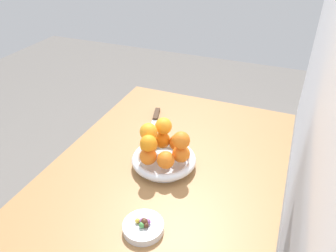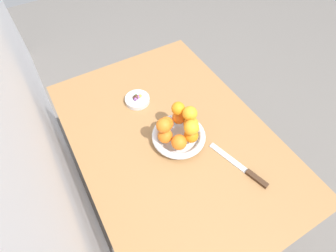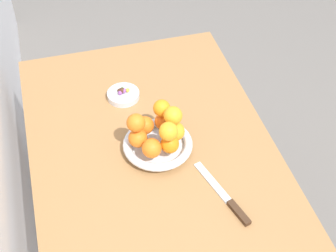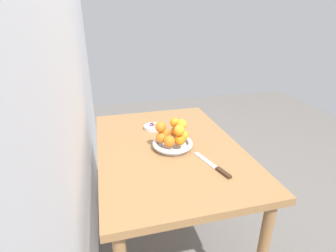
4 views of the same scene
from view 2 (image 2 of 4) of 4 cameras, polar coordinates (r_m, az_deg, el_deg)
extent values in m
plane|color=slate|center=(1.75, 0.59, -16.22)|extent=(6.00, 6.00, 0.00)
cube|color=#9E7042|center=(1.10, 0.90, -2.79)|extent=(1.10, 0.76, 0.04)
cylinder|color=#9E7042|center=(1.43, 23.58, -19.91)|extent=(0.05, 0.05, 0.70)
cylinder|color=#9E7042|center=(1.76, 1.65, 6.24)|extent=(0.05, 0.05, 0.70)
cylinder|color=#9E7042|center=(1.63, -17.99, -2.24)|extent=(0.05, 0.05, 0.70)
cylinder|color=silver|center=(1.07, 2.29, -2.74)|extent=(0.18, 0.18, 0.01)
torus|color=silver|center=(1.05, 2.33, -2.13)|extent=(0.22, 0.22, 0.03)
cylinder|color=silver|center=(1.21, -6.68, 5.69)|extent=(0.11, 0.11, 0.02)
sphere|color=orange|center=(0.99, 2.40, -3.54)|extent=(0.06, 0.06, 0.06)
sphere|color=orange|center=(1.01, 5.05, -2.09)|extent=(0.06, 0.06, 0.06)
sphere|color=orange|center=(1.04, 5.03, 0.43)|extent=(0.06, 0.06, 0.06)
sphere|color=orange|center=(1.06, 2.41, 1.89)|extent=(0.06, 0.06, 0.06)
sphere|color=orange|center=(1.04, -0.33, 0.53)|extent=(0.06, 0.06, 0.06)
sphere|color=orange|center=(1.00, -0.63, -2.13)|extent=(0.06, 0.06, 0.06)
sphere|color=orange|center=(0.96, -0.96, 0.12)|extent=(0.06, 0.06, 0.06)
sphere|color=orange|center=(0.96, 5.13, -0.35)|extent=(0.06, 0.06, 0.06)
sphere|color=orange|center=(1.02, 2.23, 3.85)|extent=(0.05, 0.05, 0.05)
sphere|color=orange|center=(0.99, 4.78, 2.73)|extent=(0.06, 0.06, 0.06)
sphere|color=#472819|center=(1.19, -7.37, 6.25)|extent=(0.01, 0.01, 0.01)
sphere|color=#4C9947|center=(1.20, -7.01, 6.56)|extent=(0.02, 0.02, 0.02)
sphere|color=#472819|center=(1.19, -6.93, 6.32)|extent=(0.02, 0.02, 0.02)
sphere|color=#8C4C99|center=(1.19, -7.11, 5.87)|extent=(0.02, 0.02, 0.02)
sphere|color=#8C4C99|center=(1.19, -6.68, 6.34)|extent=(0.02, 0.02, 0.02)
sphere|color=#472819|center=(1.19, -6.66, 6.35)|extent=(0.02, 0.02, 0.02)
sphere|color=gold|center=(1.20, -6.07, 6.57)|extent=(0.01, 0.01, 0.01)
cube|color=#3F2819|center=(1.03, 18.75, -10.78)|extent=(0.09, 0.04, 0.01)
cube|color=silver|center=(1.05, 12.93, -6.69)|extent=(0.17, 0.07, 0.01)
camera|label=1|loc=(1.31, -38.32, 37.21)|focal=35.00mm
camera|label=3|loc=(0.64, 145.15, -16.75)|focal=55.00mm
camera|label=4|loc=(0.73, 118.90, -57.03)|focal=28.00mm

